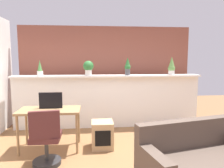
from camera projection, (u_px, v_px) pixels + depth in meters
ground_plane at (118, 167)px, 3.28m from camera, size 12.00×12.00×0.00m
divider_wall at (108, 102)px, 5.19m from camera, size 4.46×0.16×1.23m
plant_shelf at (108, 76)px, 5.07m from camera, size 4.46×0.35×0.04m
brick_wall_behind at (106, 74)px, 5.70m from camera, size 4.46×0.10×2.50m
potted_plant_0 at (40, 69)px, 4.92m from camera, size 0.13×0.13×0.36m
potted_plant_1 at (88, 67)px, 4.96m from camera, size 0.24×0.24×0.34m
potted_plant_2 at (128, 66)px, 5.05m from camera, size 0.15×0.15×0.42m
potted_plant_3 at (172, 66)px, 5.21m from camera, size 0.17×0.17×0.44m
desk at (50, 114)px, 3.89m from camera, size 1.10×0.60×0.75m
tv_monitor at (51, 100)px, 3.94m from camera, size 0.42×0.04×0.30m
office_chair at (46, 142)px, 3.28m from camera, size 0.47×0.47×0.91m
side_cube_shelf at (102, 135)px, 3.99m from camera, size 0.40×0.41×0.50m
couch at (197, 162)px, 2.85m from camera, size 1.69×1.09×0.80m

